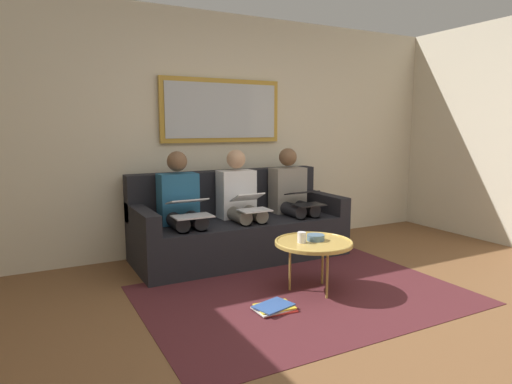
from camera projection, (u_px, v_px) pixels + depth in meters
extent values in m
cube|color=brown|center=(376.00, 345.00, 2.91)|extent=(6.00, 5.20, 0.10)
cube|color=beige|center=(219.00, 133.00, 4.99)|extent=(6.00, 0.12, 2.60)
cube|color=#4C1E23|center=(304.00, 295.00, 3.65)|extent=(2.60, 1.80, 0.01)
cube|color=black|center=(241.00, 238.00, 4.67)|extent=(2.20, 0.90, 0.42)
cube|color=black|center=(227.00, 192.00, 4.91)|extent=(2.20, 0.20, 0.48)
cube|color=black|center=(321.00, 202.00, 5.10)|extent=(0.14, 0.90, 0.20)
cube|color=black|center=(142.00, 219.00, 4.15)|extent=(0.14, 0.90, 0.20)
cube|color=#B7892D|center=(222.00, 111.00, 4.87)|extent=(1.40, 0.04, 0.69)
cube|color=#B2B7BC|center=(223.00, 111.00, 4.85)|extent=(1.30, 0.01, 0.59)
cylinder|color=tan|center=(314.00, 243.00, 3.69)|extent=(0.65, 0.65, 0.03)
torus|color=tan|center=(314.00, 242.00, 3.69)|extent=(0.65, 0.65, 0.02)
cylinder|color=#B28E42|center=(327.00, 275.00, 3.55)|extent=(0.02, 0.02, 0.40)
cylinder|color=#B28E42|center=(323.00, 262.00, 3.88)|extent=(0.02, 0.02, 0.40)
cylinder|color=#B28E42|center=(290.00, 268.00, 3.73)|extent=(0.02, 0.02, 0.40)
cylinder|color=silver|center=(302.00, 237.00, 3.65)|extent=(0.07, 0.07, 0.09)
cylinder|color=slate|center=(316.00, 237.00, 3.72)|extent=(0.15, 0.15, 0.05)
cube|color=gray|center=(288.00, 190.00, 4.98)|extent=(0.38, 0.22, 0.50)
sphere|color=brown|center=(288.00, 157.00, 4.93)|extent=(0.20, 0.20, 0.20)
cylinder|color=#232328|center=(304.00, 208.00, 4.87)|extent=(0.14, 0.42, 0.14)
cylinder|color=#232328|center=(291.00, 209.00, 4.78)|extent=(0.14, 0.42, 0.14)
cylinder|color=#232328|center=(315.00, 237.00, 4.72)|extent=(0.11, 0.11, 0.42)
cylinder|color=#232328|center=(301.00, 239.00, 4.64)|extent=(0.11, 0.11, 0.42)
cube|color=black|center=(309.00, 205.00, 4.63)|extent=(0.32, 0.21, 0.01)
cube|color=black|center=(302.00, 193.00, 4.73)|extent=(0.32, 0.21, 0.06)
cube|color=#A5C6EA|center=(302.00, 192.00, 4.72)|extent=(0.29, 0.18, 0.04)
cube|color=silver|center=(236.00, 194.00, 4.69)|extent=(0.38, 0.22, 0.50)
sphere|color=tan|center=(236.00, 159.00, 4.63)|extent=(0.20, 0.20, 0.20)
cylinder|color=gray|center=(253.00, 213.00, 4.57)|extent=(0.14, 0.42, 0.14)
cylinder|color=gray|center=(237.00, 215.00, 4.49)|extent=(0.14, 0.42, 0.14)
cylinder|color=gray|center=(263.00, 244.00, 4.43)|extent=(0.11, 0.11, 0.42)
cylinder|color=gray|center=(246.00, 246.00, 4.35)|extent=(0.11, 0.11, 0.42)
cube|color=white|center=(255.00, 210.00, 4.33)|extent=(0.30, 0.22, 0.01)
cube|color=white|center=(247.00, 197.00, 4.45)|extent=(0.30, 0.21, 0.10)
cube|color=#A5C6EA|center=(248.00, 197.00, 4.45)|extent=(0.27, 0.18, 0.08)
cube|color=#235B84|center=(178.00, 198.00, 4.39)|extent=(0.38, 0.22, 0.50)
sphere|color=brown|center=(177.00, 161.00, 4.34)|extent=(0.20, 0.20, 0.20)
cylinder|color=#232328|center=(194.00, 219.00, 4.28)|extent=(0.14, 0.42, 0.14)
cylinder|color=#232328|center=(176.00, 221.00, 4.19)|extent=(0.14, 0.42, 0.14)
cylinder|color=#232328|center=(203.00, 253.00, 4.13)|extent=(0.11, 0.11, 0.42)
cylinder|color=#232328|center=(184.00, 255.00, 4.05)|extent=(0.11, 0.11, 0.42)
cube|color=silver|center=(193.00, 216.00, 4.04)|extent=(0.36, 0.23, 0.01)
cube|color=silver|center=(187.00, 201.00, 4.15)|extent=(0.36, 0.23, 0.07)
cube|color=#A5C6EA|center=(187.00, 201.00, 4.14)|extent=(0.32, 0.20, 0.05)
cube|color=red|center=(276.00, 309.00, 3.34)|extent=(0.30, 0.23, 0.01)
cube|color=white|center=(273.00, 308.00, 3.33)|extent=(0.29, 0.21, 0.01)
cube|color=yellow|center=(274.00, 306.00, 3.35)|extent=(0.30, 0.22, 0.01)
cube|color=#33569E|center=(274.00, 306.00, 3.34)|extent=(0.32, 0.27, 0.01)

